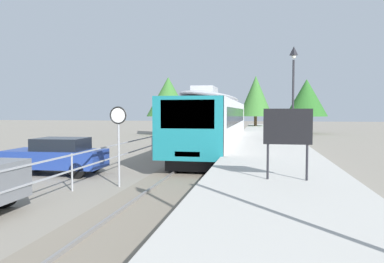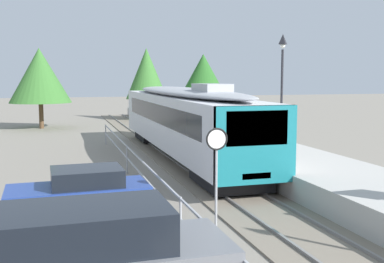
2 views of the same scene
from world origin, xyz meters
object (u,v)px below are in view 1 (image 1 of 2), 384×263
(commuter_train, at_px, (215,119))
(platform_notice_board, at_px, (288,129))
(parked_hatchback_blue, at_px, (57,156))
(speed_limit_sign, at_px, (118,126))
(platform_lamp_mid_platform, at_px, (293,76))

(commuter_train, distance_m, platform_notice_board, 13.77)
(platform_notice_board, height_order, parked_hatchback_blue, platform_notice_board)
(speed_limit_sign, bearing_deg, platform_lamp_mid_platform, 54.09)
(platform_notice_board, relative_size, parked_hatchback_blue, 0.44)
(platform_lamp_mid_platform, relative_size, platform_notice_board, 2.97)
(parked_hatchback_blue, bearing_deg, platform_notice_board, -25.83)
(platform_notice_board, bearing_deg, parked_hatchback_blue, 154.17)
(platform_lamp_mid_platform, xyz_separation_m, speed_limit_sign, (-6.63, -9.15, -2.50))
(speed_limit_sign, bearing_deg, parked_hatchback_blue, 151.46)
(platform_lamp_mid_platform, height_order, speed_limit_sign, platform_lamp_mid_platform)
(platform_lamp_mid_platform, distance_m, parked_hatchback_blue, 13.03)
(speed_limit_sign, bearing_deg, commuter_train, 79.34)
(commuter_train, height_order, platform_notice_board, commuter_train)
(platform_lamp_mid_platform, xyz_separation_m, parked_hatchback_blue, (-10.13, -7.25, -3.83))
(platform_notice_board, xyz_separation_m, parked_hatchback_blue, (-9.00, 4.36, -1.40))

